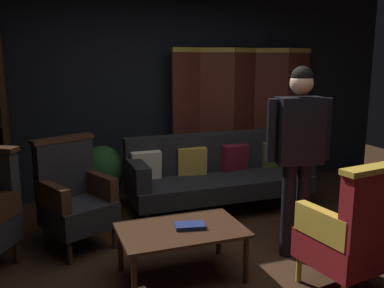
% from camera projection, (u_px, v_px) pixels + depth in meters
% --- Properties ---
extents(ground_plane, '(10.00, 10.00, 0.00)m').
position_uv_depth(ground_plane, '(225.00, 273.00, 3.54)').
color(ground_plane, '#331E11').
extents(back_wall, '(7.20, 0.10, 2.80)m').
position_uv_depth(back_wall, '(149.00, 87.00, 5.51)').
color(back_wall, black).
rests_on(back_wall, ground_plane).
extents(folding_screen, '(2.12, 0.26, 1.90)m').
position_uv_depth(folding_screen, '(244.00, 116.00, 5.83)').
color(folding_screen, '#5B2319').
rests_on(folding_screen, ground_plane).
extents(velvet_couch, '(2.12, 0.78, 0.88)m').
position_uv_depth(velvet_couch, '(217.00, 171.00, 4.97)').
color(velvet_couch, '#382114').
rests_on(velvet_couch, ground_plane).
extents(coffee_table, '(1.00, 0.64, 0.42)m').
position_uv_depth(coffee_table, '(181.00, 234.00, 3.41)').
color(coffee_table, '#382114').
rests_on(coffee_table, ground_plane).
extents(armchair_gilt_accent, '(0.66, 0.65, 1.04)m').
position_uv_depth(armchair_gilt_accent, '(352.00, 232.00, 3.16)').
color(armchair_gilt_accent, gold).
rests_on(armchair_gilt_accent, ground_plane).
extents(armchair_wing_right, '(0.76, 0.76, 1.04)m').
position_uv_depth(armchair_wing_right, '(74.00, 197.00, 3.95)').
color(armchair_wing_right, '#382114').
rests_on(armchair_wing_right, ground_plane).
extents(standing_figure, '(0.58, 0.27, 1.70)m').
position_uv_depth(standing_figure, '(298.00, 145.00, 3.67)').
color(standing_figure, black).
rests_on(standing_figure, ground_plane).
extents(potted_plant, '(0.49, 0.49, 0.79)m').
position_uv_depth(potted_plant, '(103.00, 174.00, 4.86)').
color(potted_plant, brown).
rests_on(potted_plant, ground_plane).
extents(book_navy_cloth, '(0.26, 0.19, 0.03)m').
position_uv_depth(book_navy_cloth, '(190.00, 226.00, 3.41)').
color(book_navy_cloth, navy).
rests_on(book_navy_cloth, coffee_table).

